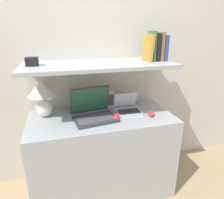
{
  "coord_description": "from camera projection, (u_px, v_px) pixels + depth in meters",
  "views": [
    {
      "loc": [
        -0.33,
        -1.26,
        1.49
      ],
      "look_at": [
        0.09,
        0.29,
        0.92
      ],
      "focal_mm": 32.0,
      "sensor_mm": 36.0,
      "label": 1
    }
  ],
  "objects": [
    {
      "name": "table_lamp",
      "position": [
        43.0,
        94.0,
        1.67
      ],
      "size": [
        0.24,
        0.24,
        0.32
      ],
      "color": "white",
      "rests_on": "desk"
    },
    {
      "name": "shelf_gadget",
      "position": [
        32.0,
        62.0,
        1.5
      ],
      "size": [
        0.09,
        0.07,
        0.07
      ],
      "color": "black",
      "rests_on": "shelf"
    },
    {
      "name": "book_black",
      "position": [
        156.0,
        47.0,
        1.72
      ],
      "size": [
        0.04,
        0.12,
        0.23
      ],
      "color": "black",
      "rests_on": "shelf"
    },
    {
      "name": "second_mouse",
      "position": [
        151.0,
        114.0,
        1.74
      ],
      "size": [
        0.08,
        0.11,
        0.04
      ],
      "color": "red",
      "rests_on": "desk"
    },
    {
      "name": "desk",
      "position": [
        103.0,
        154.0,
        1.86
      ],
      "size": [
        1.24,
        0.58,
        0.77
      ],
      "color": "#999EA3",
      "rests_on": "ground_plane"
    },
    {
      "name": "book_blue",
      "position": [
        163.0,
        48.0,
        1.74
      ],
      "size": [
        0.03,
        0.13,
        0.22
      ],
      "color": "#284293",
      "rests_on": "shelf"
    },
    {
      "name": "laptop_small",
      "position": [
        128.0,
        108.0,
        1.81
      ],
      "size": [
        0.23,
        0.24,
        0.16
      ],
      "color": "silver",
      "rests_on": "desk"
    },
    {
      "name": "router_box",
      "position": [
        107.0,
        99.0,
        1.91
      ],
      "size": [
        0.14,
        0.06,
        0.16
      ],
      "color": "white",
      "rests_on": "desk"
    },
    {
      "name": "computer_mouse",
      "position": [
        116.0,
        117.0,
        1.68
      ],
      "size": [
        0.1,
        0.12,
        0.04
      ],
      "color": "red",
      "rests_on": "desk"
    },
    {
      "name": "shelf",
      "position": [
        99.0,
        65.0,
        1.64
      ],
      "size": [
        1.24,
        0.52,
        0.03
      ],
      "color": "#999EA3",
      "rests_on": "back_riser"
    },
    {
      "name": "book_brown",
      "position": [
        160.0,
        47.0,
        1.73
      ],
      "size": [
        0.03,
        0.13,
        0.24
      ],
      "color": "brown",
      "rests_on": "shelf"
    },
    {
      "name": "book_orange",
      "position": [
        148.0,
        48.0,
        1.71
      ],
      "size": [
        0.04,
        0.17,
        0.22
      ],
      "color": "orange",
      "rests_on": "shelf"
    },
    {
      "name": "book_green",
      "position": [
        152.0,
        46.0,
        1.71
      ],
      "size": [
        0.02,
        0.14,
        0.25
      ],
      "color": "#2D7042",
      "rests_on": "shelf"
    },
    {
      "name": "laptop_large",
      "position": [
        94.0,
        112.0,
        1.68
      ],
      "size": [
        0.38,
        0.32,
        0.25
      ],
      "color": "#333338",
      "rests_on": "desk"
    },
    {
      "name": "back_riser",
      "position": [
        96.0,
        120.0,
        2.07
      ],
      "size": [
        1.24,
        0.04,
        1.19
      ],
      "color": "beige",
      "rests_on": "ground_plane"
    },
    {
      "name": "wall_back",
      "position": [
        93.0,
        60.0,
        1.9
      ],
      "size": [
        6.0,
        0.05,
        2.4
      ],
      "color": "beige",
      "rests_on": "ground_plane"
    }
  ]
}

